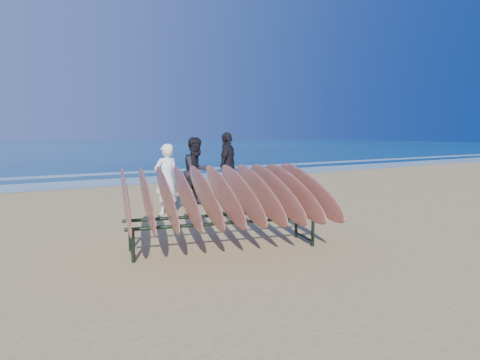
% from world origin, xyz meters
% --- Properties ---
extents(ground, '(120.00, 120.00, 0.00)m').
position_xyz_m(ground, '(0.00, 0.00, 0.00)').
color(ground, tan).
rests_on(ground, ground).
extents(ocean, '(160.00, 160.00, 0.00)m').
position_xyz_m(ocean, '(0.00, 55.00, 0.01)').
color(ocean, navy).
rests_on(ocean, ground).
extents(foam_near, '(160.00, 160.00, 0.00)m').
position_xyz_m(foam_near, '(0.00, 10.00, 0.01)').
color(foam_near, white).
rests_on(foam_near, ground).
extents(foam_far, '(160.00, 160.00, 0.00)m').
position_xyz_m(foam_far, '(0.00, 13.50, 0.01)').
color(foam_far, white).
rests_on(foam_far, ground).
extents(surfboard_rack, '(3.70, 3.26, 1.49)m').
position_xyz_m(surfboard_rack, '(-1.18, -0.54, 0.91)').
color(surfboard_rack, black).
rests_on(surfboard_rack, ground).
extents(person_white, '(0.63, 0.44, 1.66)m').
position_xyz_m(person_white, '(-0.77, 2.80, 0.83)').
color(person_white, white).
rests_on(person_white, ground).
extents(person_dark_a, '(1.01, 0.87, 1.79)m').
position_xyz_m(person_dark_a, '(0.37, 3.49, 0.90)').
color(person_dark_a, black).
rests_on(person_dark_a, ground).
extents(person_dark_b, '(1.16, 1.10, 1.93)m').
position_xyz_m(person_dark_b, '(1.77, 4.27, 0.96)').
color(person_dark_b, black).
rests_on(person_dark_b, ground).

